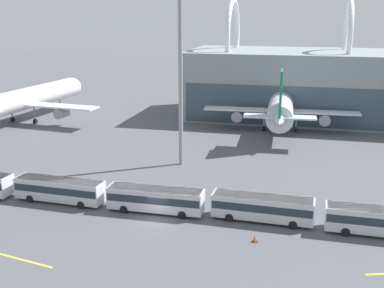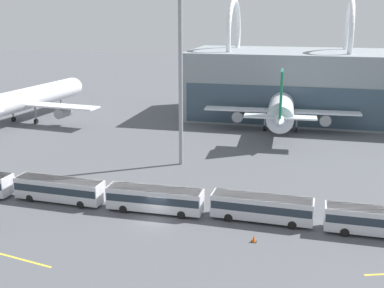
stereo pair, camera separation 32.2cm
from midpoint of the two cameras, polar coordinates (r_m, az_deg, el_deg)
ground_plane at (r=57.81m, az=-4.37°, el=-9.06°), size 440.00×440.00×0.00m
airliner_at_gate_near at (r=112.61m, az=-19.11°, el=5.03°), size 36.61×41.08×13.20m
airliner_at_gate_far at (r=100.44m, az=10.64°, el=4.46°), size 31.33×35.10×14.04m
shuttle_bus_1 at (r=64.72m, az=-15.31°, el=-5.10°), size 12.01×3.27×3.07m
shuttle_bus_2 at (r=59.53m, az=-4.27°, el=-6.40°), size 11.91×2.83×3.07m
shuttle_bus_3 at (r=57.50m, az=8.43°, el=-7.36°), size 11.99×3.15×3.07m
shuttle_bus_4 at (r=57.36m, az=21.57°, el=-8.39°), size 11.93×2.90×3.07m
floodlight_mast at (r=74.67m, az=-1.25°, el=9.76°), size 2.39×2.39×27.41m
lane_stripe_1 at (r=52.19m, az=-19.29°, el=-12.81°), size 7.21×1.59×0.01m
traffic_cone_2 at (r=53.06m, az=7.52°, el=-11.06°), size 0.60×0.60×0.78m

